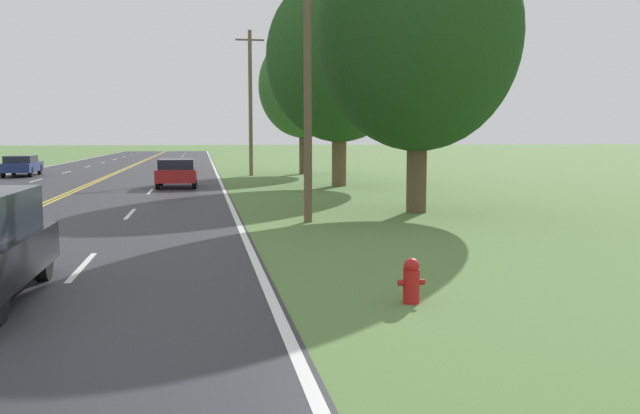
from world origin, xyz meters
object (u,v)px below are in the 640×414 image
(car_red_hatchback_mid_near, at_px, (177,172))
(car_dark_blue_sedan_mid_far, at_px, (22,165))
(tree_mid_treeline, at_px, (304,86))
(fire_hydrant, at_px, (411,280))
(tree_left_verge, at_px, (339,58))
(tree_right_cluster, at_px, (419,34))

(car_red_hatchback_mid_near, xyz_separation_m, car_dark_blue_sedan_mid_far, (-9.98, 11.44, -0.07))
(tree_mid_treeline, relative_size, car_dark_blue_sedan_mid_far, 1.95)
(fire_hydrant, relative_size, tree_mid_treeline, 0.07)
(car_red_hatchback_mid_near, bearing_deg, car_dark_blue_sedan_mid_far, -138.20)
(tree_mid_treeline, distance_m, car_red_hatchback_mid_near, 14.46)
(tree_mid_treeline, xyz_separation_m, car_dark_blue_sedan_mid_far, (-17.94, 0.47, -5.11))
(tree_left_verge, distance_m, car_red_hatchback_mid_near, 9.82)
(fire_hydrant, distance_m, tree_left_verge, 24.96)
(tree_right_cluster, relative_size, car_red_hatchback_mid_near, 2.63)
(tree_left_verge, xyz_separation_m, car_dark_blue_sedan_mid_far, (-18.03, 11.78, -5.69))
(fire_hydrant, height_order, car_red_hatchback_mid_near, car_red_hatchback_mid_near)
(tree_right_cluster, xyz_separation_m, car_red_hatchback_mid_near, (-8.15, 12.53, -5.02))
(tree_left_verge, height_order, tree_mid_treeline, tree_left_verge)
(fire_hydrant, bearing_deg, car_red_hatchback_mid_near, 99.96)
(tree_left_verge, relative_size, tree_mid_treeline, 1.15)
(tree_left_verge, distance_m, car_dark_blue_sedan_mid_far, 22.28)
(fire_hydrant, relative_size, tree_right_cluster, 0.07)
(tree_right_cluster, xyz_separation_m, car_dark_blue_sedan_mid_far, (-18.13, 23.97, -5.09))
(car_dark_blue_sedan_mid_far, bearing_deg, tree_mid_treeline, -93.74)
(car_red_hatchback_mid_near, bearing_deg, tree_left_verge, 88.30)
(tree_left_verge, bearing_deg, tree_right_cluster, -89.54)
(tree_mid_treeline, bearing_deg, tree_left_verge, -89.51)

